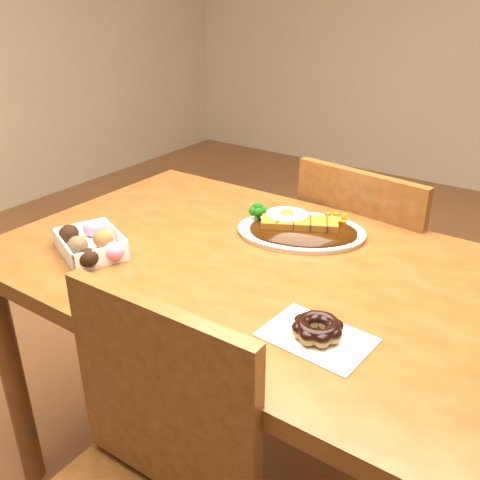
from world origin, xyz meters
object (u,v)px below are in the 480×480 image
Objects in this scene: table at (248,294)px; katsu_curry_plate at (299,228)px; pon_de_ring at (317,329)px; donut_box at (91,243)px; chair_far at (370,280)px.

katsu_curry_plate reaches higher than table.
donut_box is at bearing -179.79° from pon_de_ring.
pon_de_ring reaches higher than table.
donut_box is at bearing 66.10° from chair_far.
pon_de_ring is at bearing -56.52° from katsu_curry_plate.
katsu_curry_plate is 0.45m from pon_de_ring.
donut_box is (-0.44, -0.73, 0.30)m from chair_far.
pon_de_ring is at bearing 0.21° from donut_box.
katsu_curry_plate is 1.82× the size of donut_box.
pon_de_ring is (0.61, 0.00, -0.01)m from donut_box.
table is at bearing 85.53° from chair_far.
chair_far is 0.46m from katsu_curry_plate.
katsu_curry_plate reaches higher than donut_box.
table is 0.57m from chair_far.
pon_de_ring is at bearing 110.34° from chair_far.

